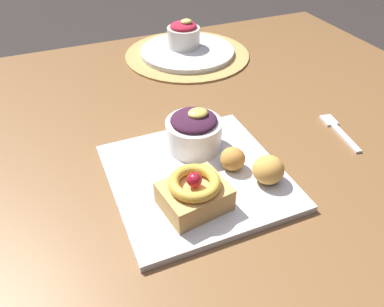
# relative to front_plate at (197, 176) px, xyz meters

# --- Properties ---
(dining_table) EXTENTS (1.52, 1.14, 0.73)m
(dining_table) POSITION_rel_front_plate_xyz_m (-0.08, 0.07, -0.08)
(dining_table) COLOR brown
(dining_table) RESTS_ON ground_plane
(woven_placemat) EXTENTS (0.33, 0.33, 0.00)m
(woven_placemat) POSITION_rel_front_plate_xyz_m (0.17, 0.46, -0.00)
(woven_placemat) COLOR #AD894C
(woven_placemat) RESTS_ON dining_table
(front_plate) EXTENTS (0.28, 0.28, 0.01)m
(front_plate) POSITION_rel_front_plate_xyz_m (0.00, 0.00, 0.00)
(front_plate) COLOR silver
(front_plate) RESTS_ON dining_table
(cake_slice) EXTENTS (0.10, 0.09, 0.06)m
(cake_slice) POSITION_rel_front_plate_xyz_m (-0.03, -0.06, 0.03)
(cake_slice) COLOR tan
(cake_slice) RESTS_ON front_plate
(berry_ramekin) EXTENTS (0.10, 0.10, 0.08)m
(berry_ramekin) POSITION_rel_front_plate_xyz_m (0.02, 0.07, 0.04)
(berry_ramekin) COLOR white
(berry_ramekin) RESTS_ON front_plate
(fritter_front) EXTENTS (0.04, 0.04, 0.04)m
(fritter_front) POSITION_rel_front_plate_xyz_m (0.06, -0.01, 0.03)
(fritter_front) COLOR #BC7F38
(fritter_front) RESTS_ON front_plate
(fritter_middle) EXTENTS (0.05, 0.05, 0.05)m
(fritter_middle) POSITION_rel_front_plate_xyz_m (0.10, -0.06, 0.03)
(fritter_middle) COLOR gold
(fritter_middle) RESTS_ON front_plate
(back_plate) EXTENTS (0.25, 0.25, 0.01)m
(back_plate) POSITION_rel_front_plate_xyz_m (0.17, 0.46, 0.01)
(back_plate) COLOR silver
(back_plate) RESTS_ON woven_placemat
(back_ramekin) EXTENTS (0.09, 0.09, 0.07)m
(back_ramekin) POSITION_rel_front_plate_xyz_m (0.17, 0.49, 0.04)
(back_ramekin) COLOR silver
(back_ramekin) RESTS_ON back_plate
(fork) EXTENTS (0.04, 0.13, 0.00)m
(fork) POSITION_rel_front_plate_xyz_m (0.31, 0.02, -0.00)
(fork) COLOR silver
(fork) RESTS_ON dining_table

